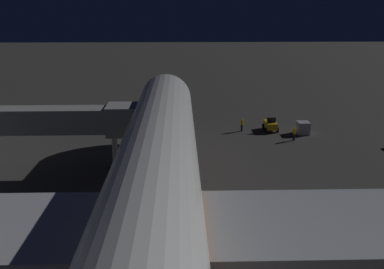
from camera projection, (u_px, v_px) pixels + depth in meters
name	position (u px, v px, depth m)	size (l,w,h in m)	color
ground_plane	(161.00, 203.00, 38.60)	(320.00, 320.00, 0.00)	#383533
airliner_at_gate	(151.00, 213.00, 24.86)	(56.42, 67.00, 18.97)	silver
jet_bridge	(66.00, 120.00, 43.85)	(17.80, 3.40, 7.23)	#9E9E99
baggage_tug_lead	(271.00, 125.00, 60.11)	(1.86, 2.75, 1.95)	yellow
baggage_container_near_belt	(303.00, 128.00, 58.64)	(1.60, 1.73, 1.65)	#B7BABF
ground_crew_by_belt_loader	(294.00, 133.00, 55.67)	(0.40, 0.40, 1.84)	black
ground_crew_marshaller_fwd	(242.00, 124.00, 59.67)	(0.40, 0.40, 1.91)	black
ground_crew_by_tug	(184.00, 124.00, 59.66)	(0.40, 0.40, 1.82)	black
traffic_cone_nose_port	(184.00, 136.00, 57.07)	(0.36, 0.36, 0.55)	orange
traffic_cone_nose_starboard	(151.00, 136.00, 56.96)	(0.36, 0.36, 0.55)	orange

